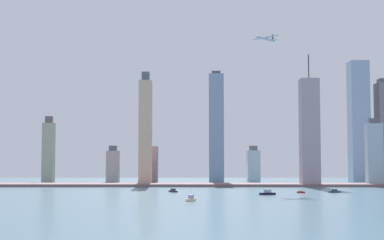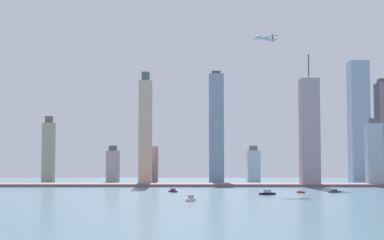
{
  "view_description": "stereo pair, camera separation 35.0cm",
  "coord_description": "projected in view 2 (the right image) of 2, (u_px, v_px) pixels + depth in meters",
  "views": [
    {
      "loc": [
        26.66,
        -272.05,
        31.04
      ],
      "look_at": [
        22.74,
        417.95,
        78.54
      ],
      "focal_mm": 54.15,
      "sensor_mm": 36.0,
      "label": 1
    },
    {
      "loc": [
        27.01,
        -272.05,
        31.04
      ],
      "look_at": [
        22.74,
        417.95,
        78.54
      ],
      "focal_mm": 54.15,
      "sensor_mm": 36.0,
      "label": 2
    }
  ],
  "objects": [
    {
      "name": "ground_plane",
      "position": [
        138.0,
        226.0,
        269.44
      ],
      "size": [
        6000.0,
        6000.0,
        0.0
      ],
      "primitive_type": "plane",
      "color": "#436273"
    },
    {
      "name": "waterfront_pier",
      "position": [
        173.0,
        185.0,
        681.26
      ],
      "size": [
        784.68,
        50.01,
        3.17
      ],
      "primitive_type": "cube",
      "color": "#775D5F",
      "rests_on": "ground"
    },
    {
      "name": "skyscraper_0",
      "position": [
        216.0,
        128.0,
        786.92
      ],
      "size": [
        19.98,
        21.65,
        151.99
      ],
      "color": "#748BAA",
      "rests_on": "ground"
    },
    {
      "name": "skyscraper_1",
      "position": [
        49.0,
        151.0,
        789.35
      ],
      "size": [
        15.41,
        13.72,
        90.47
      ],
      "color": "#989B85",
      "rests_on": "ground"
    },
    {
      "name": "skyscraper_2",
      "position": [
        309.0,
        132.0,
        674.76
      ],
      "size": [
        21.26,
        21.07,
        155.02
      ],
      "color": "#9C8A96",
      "rests_on": "ground"
    },
    {
      "name": "skyscraper_4",
      "position": [
        113.0,
        166.0,
        744.53
      ],
      "size": [
        15.91,
        14.31,
        49.19
      ],
      "color": "#9F999B",
      "rests_on": "ground"
    },
    {
      "name": "skyscraper_5",
      "position": [
        145.0,
        131.0,
        711.17
      ],
      "size": [
        15.1,
        22.08,
        139.16
      ],
      "color": "tan",
      "rests_on": "ground"
    },
    {
      "name": "skyscraper_6",
      "position": [
        253.0,
        166.0,
        757.32
      ],
      "size": [
        16.29,
        23.39,
        49.34
      ],
      "color": "#9BBECC",
      "rests_on": "ground"
    },
    {
      "name": "skyscraper_7",
      "position": [
        374.0,
        154.0,
        684.97
      ],
      "size": [
        18.41,
        13.67,
        80.15
      ],
      "color": "#99AFC1",
      "rests_on": "ground"
    },
    {
      "name": "skyscraper_8",
      "position": [
        149.0,
        165.0,
        745.99
      ],
      "size": [
        22.93,
        21.74,
        48.18
      ],
      "color": "gray",
      "rests_on": "ground"
    },
    {
      "name": "skyscraper_9",
      "position": [
        359.0,
        122.0,
        787.61
      ],
      "size": [
        25.01,
        26.6,
        165.48
      ],
      "color": "#88A0BF",
      "rests_on": "ground"
    },
    {
      "name": "skyscraper_10",
      "position": [
        383.0,
        132.0,
        789.16
      ],
      "size": [
        15.87,
        26.2,
        141.92
      ],
      "color": "slate",
      "rests_on": "ground"
    },
    {
      "name": "boat_2",
      "position": [
        301.0,
        192.0,
        540.53
      ],
      "size": [
        6.99,
        7.38,
        6.18
      ],
      "rotation": [
        0.0,
        0.0,
        5.45
      ],
      "color": "#A72125",
      "rests_on": "ground"
    },
    {
      "name": "boat_3",
      "position": [
        334.0,
        191.0,
        548.06
      ],
      "size": [
        11.84,
        4.8,
        7.34
      ],
      "rotation": [
        0.0,
        0.0,
        3.31
      ],
      "color": "navy",
      "rests_on": "ground"
    },
    {
      "name": "boat_4",
      "position": [
        173.0,
        191.0,
        556.53
      ],
      "size": [
        9.33,
        14.43,
        3.52
      ],
      "rotation": [
        0.0,
        0.0,
        1.96
      ],
      "color": "#251335",
      "rests_on": "ground"
    },
    {
      "name": "boat_5",
      "position": [
        267.0,
        193.0,
        511.72
      ],
      "size": [
        14.64,
        7.02,
        4.89
      ],
      "rotation": [
        0.0,
        0.0,
        0.2
      ],
      "color": "black",
      "rests_on": "ground"
    },
    {
      "name": "boat_6",
      "position": [
        191.0,
        199.0,
        433.13
      ],
      "size": [
        7.87,
        12.49,
        9.28
      ],
      "rotation": [
        0.0,
        0.0,
        4.37
      ],
      "color": "beige",
      "rests_on": "ground"
    },
    {
      "name": "airplane",
      "position": [
        265.0,
        38.0,
        619.56
      ],
      "size": [
        26.65,
        26.64,
        7.93
      ],
      "rotation": [
        0.0,
        0.0,
        3.93
      ],
      "color": "#A8B6CA"
    }
  ]
}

